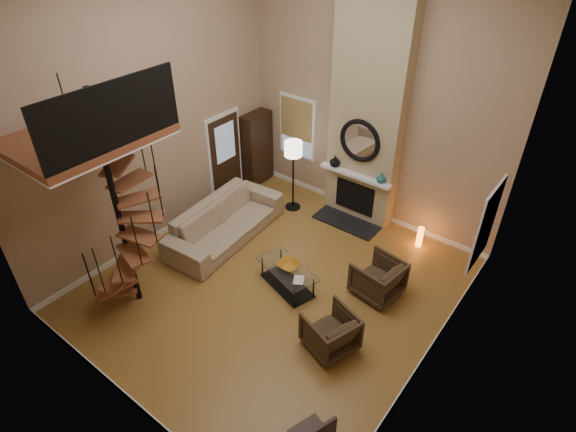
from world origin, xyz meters
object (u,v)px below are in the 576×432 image
Objects in this scene: armchair_near at (381,280)px; coffee_table at (287,275)px; accent_lamp at (420,237)px; sofa at (225,221)px; floor_lamp at (293,154)px; armchair_far at (333,334)px; hutch at (257,148)px.

armchair_near is 1.74m from coffee_table.
armchair_near is 0.61× the size of coffee_table.
sofa is at bearing -147.49° from accent_lamp.
coffee_table is at bearing -55.18° from floor_lamp.
coffee_table is 2.92× the size of accent_lamp.
armchair_far is at bearing -44.15° from floor_lamp.
coffee_table is (-1.50, -0.88, -0.07)m from armchair_near.
hutch reaches higher than armchair_near.
armchair_far is (4.51, -3.39, -0.60)m from hutch.
hutch is 5.68m from armchair_far.
hutch is at bearing 163.32° from floor_lamp.
floor_lamp reaches higher than armchair_near.
armchair_far is at bearing -113.01° from sofa.
hutch is 4.89m from armchair_near.
accent_lamp reaches higher than coffee_table.
floor_lamp is 3.73× the size of accent_lamp.
accent_lamp is (1.46, 2.67, -0.03)m from coffee_table.
armchair_near reaches higher than armchair_far.
sofa is 1.67× the size of floor_lamp.
sofa is 3.69× the size of armchair_far.
accent_lamp is at bearing -62.10° from sofa.
floor_lamp is (0.48, 1.78, 1.02)m from sofa.
hutch reaches higher than coffee_table.
floor_lamp is at bearing 124.82° from coffee_table.
coffee_table is 2.94m from floor_lamp.
armchair_near is at bearing -87.54° from sofa.
coffee_table is at bearing -118.75° from accent_lamp.
floor_lamp is (-3.04, 2.96, 1.06)m from armchair_far.
sofa reaches higher than armchair_near.
coffee_table is (3.02, -2.67, -0.67)m from hutch.
floor_lamp is at bearing -16.68° from hutch.
sofa is 3.71m from armchair_far.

